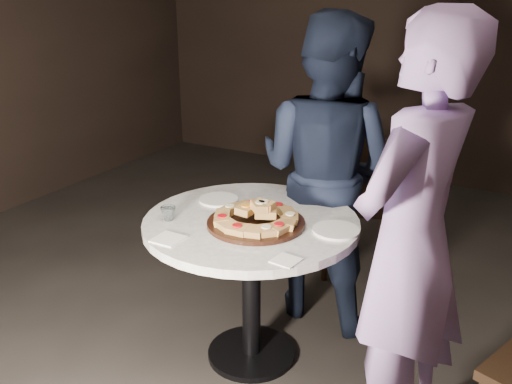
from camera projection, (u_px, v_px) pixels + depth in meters
floor at (247, 364)px, 3.07m from camera, size 7.00×7.00×0.00m
table at (251, 247)px, 2.92m from camera, size 1.19×1.19×0.82m
serving_board at (256, 223)px, 2.79m from camera, size 0.54×0.54×0.02m
focaccia_pile at (257, 215)px, 2.78m from camera, size 0.43×0.42×0.11m
plate_left at (219, 200)px, 3.10m from camera, size 0.22×0.22×0.01m
plate_right at (336, 230)px, 2.72m from camera, size 0.29×0.29×0.01m
water_glass at (168, 213)px, 2.84m from camera, size 0.08×0.08×0.07m
napkin_near at (168, 239)px, 2.64m from camera, size 0.13×0.13×0.01m
napkin_far at (286, 260)px, 2.44m from camera, size 0.12×0.12×0.01m
chair_far at (359, 197)px, 3.80m from camera, size 0.63×0.64×1.02m
diner_navy at (325, 172)px, 3.30m from camera, size 0.95×0.78×1.81m
diner_teal at (411, 242)px, 2.34m from camera, size 0.61×0.78×1.87m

